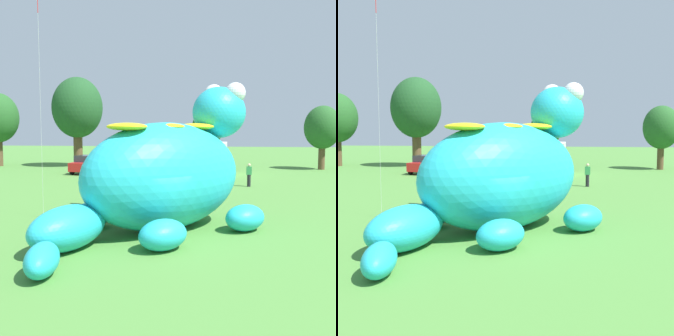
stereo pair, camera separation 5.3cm
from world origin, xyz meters
The scene contains 12 objects.
ground_plane centered at (0.00, 0.00, 0.00)m, with size 160.00×160.00×0.00m, color #4C8438.
giant_inflatable_creature centered at (-0.03, 1.51, 2.36)m, with size 9.13×11.99×6.46m.
car_red centered at (-10.13, 22.77, 0.86)m, with size 2.46×4.33×1.72m.
car_orange centered at (-6.72, 22.33, 0.86)m, with size 2.15×4.21×1.72m.
car_blue centered at (-3.47, 22.26, 0.86)m, with size 2.29×4.27×1.72m.
box_truck centered at (1.94, 23.96, 1.60)m, with size 2.65×6.50×2.95m.
tree_left centered at (-13.22, 29.65, 6.42)m, with size 5.53×5.53×9.82m.
tree_mid_left centered at (0.93, 32.93, 4.10)m, with size 3.53×3.53×6.26m.
tree_centre_left centered at (12.84, 29.23, 4.29)m, with size 3.70×3.70×6.56m.
spectator_near_inflatable centered at (0.67, 5.32, 0.85)m, with size 0.38×0.26×1.71m.
spectator_mid_field centered at (4.49, 15.36, 0.85)m, with size 0.38×0.26×1.71m.
spectator_by_cars centered at (-5.11, 6.64, 0.85)m, with size 0.38×0.26×1.71m.
Camera 1 is at (2.19, -16.59, 4.39)m, focal length 46.06 mm.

